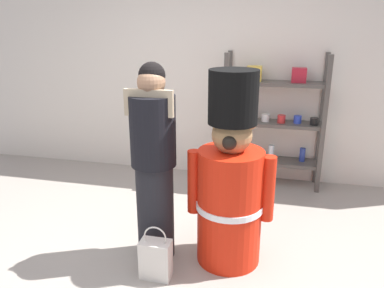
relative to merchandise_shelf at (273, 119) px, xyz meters
name	(u,v)px	position (x,y,z in m)	size (l,w,h in m)	color
ground_plane	(156,270)	(-0.82, -1.98, -0.81)	(6.40, 6.40, 0.00)	#9E9389
back_wall	(209,73)	(-0.82, 0.22, 0.49)	(6.40, 0.12, 2.60)	silver
merchandise_shelf	(273,119)	(0.00, 0.00, 0.00)	(1.15, 0.35, 1.58)	#4C4742
teddy_bear_guard	(230,185)	(-0.28, -1.68, -0.14)	(0.69, 0.54, 1.57)	red
person_shopper	(154,163)	(-0.88, -1.75, 0.02)	(0.38, 0.36, 1.62)	black
shopping_bag	(156,259)	(-0.79, -2.05, -0.65)	(0.24, 0.14, 0.44)	silver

